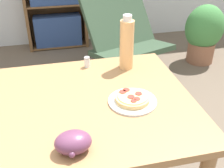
{
  "coord_description": "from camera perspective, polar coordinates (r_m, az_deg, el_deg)",
  "views": [
    {
      "loc": [
        0.04,
        -1.06,
        1.48
      ],
      "look_at": [
        0.3,
        0.03,
        0.81
      ],
      "focal_mm": 45.0,
      "sensor_mm": 36.0,
      "label": 1
    }
  ],
  "objects": [
    {
      "name": "dining_table",
      "position": [
        1.35,
        -7.81,
        -7.61
      ],
      "size": [
        1.12,
        0.85,
        0.75
      ],
      "color": "#A37549",
      "rests_on": "ground_plane"
    },
    {
      "name": "pizza_on_plate",
      "position": [
        1.28,
        4.18,
        -3.17
      ],
      "size": [
        0.22,
        0.22,
        0.04
      ],
      "color": "white",
      "rests_on": "dining_table"
    },
    {
      "name": "lounge_chair_far",
      "position": [
        2.87,
        2.79,
        6.47
      ],
      "size": [
        0.88,
        0.94,
        0.88
      ],
      "rotation": [
        0.0,
        0.0,
        0.33
      ],
      "color": "black",
      "rests_on": "ground_plane"
    },
    {
      "name": "salt_shaker",
      "position": [
        1.58,
        -5.09,
        4.46
      ],
      "size": [
        0.03,
        0.03,
        0.06
      ],
      "color": "white",
      "rests_on": "dining_table"
    },
    {
      "name": "drink_bottle",
      "position": [
        1.52,
        3.01,
        8.13
      ],
      "size": [
        0.08,
        0.08,
        0.3
      ],
      "color": "#EFB270",
      "rests_on": "dining_table"
    },
    {
      "name": "grape_bunch",
      "position": [
        1.03,
        -7.87,
        -11.65
      ],
      "size": [
        0.14,
        0.11,
        0.08
      ],
      "color": "#6B3856",
      "rests_on": "dining_table"
    },
    {
      "name": "potted_plant_floor",
      "position": [
        3.36,
        18.14,
        9.9
      ],
      "size": [
        0.44,
        0.37,
        0.67
      ],
      "color": "#8E5B42",
      "rests_on": "ground_plane"
    }
  ]
}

